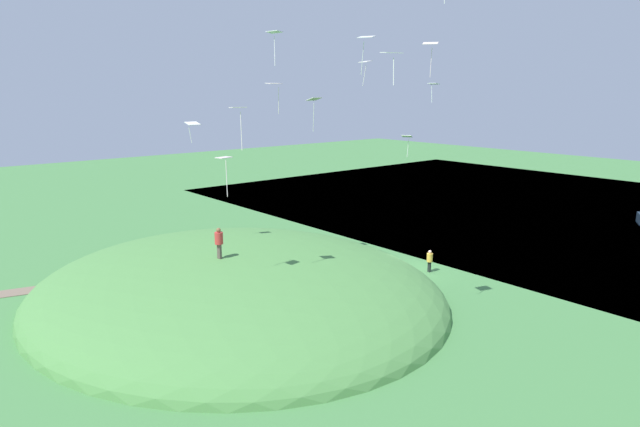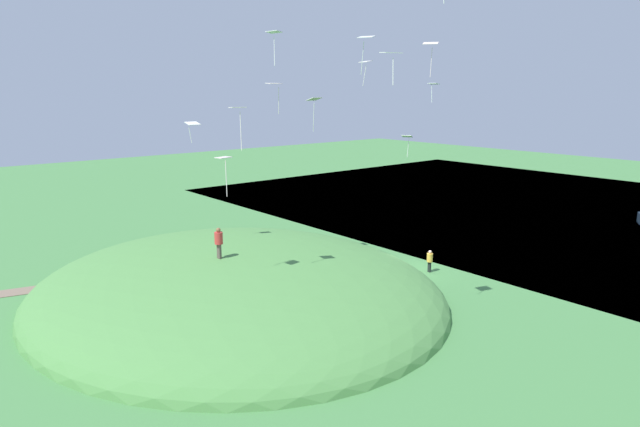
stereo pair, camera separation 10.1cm
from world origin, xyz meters
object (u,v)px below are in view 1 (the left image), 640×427
kite_5 (314,101)px  kite_12 (192,124)px  kite_6 (392,54)px  kite_3 (407,138)px  person_walking_path (219,239)px  kite_10 (239,111)px  kite_15 (274,34)px  kite_8 (274,85)px  kite_7 (433,85)px  kite_9 (366,39)px  kite_11 (431,45)px  kite_13 (224,161)px  kite_1 (365,63)px  person_on_hilltop (430,258)px

kite_5 → kite_12: bearing=-8.4°
kite_6 → kite_12: kite_6 is taller
kite_3 → person_walking_path: bearing=-5.3°
kite_10 → kite_12: 7.68m
person_walking_path → kite_15: kite_15 is taller
person_walking_path → kite_8: bearing=-68.4°
kite_3 → kite_7: 5.40m
kite_3 → kite_9: 8.09m
kite_3 → kite_15: (11.76, 0.74, 6.16)m
kite_11 → kite_13: 18.00m
person_walking_path → kite_10: (0.50, 3.35, 7.33)m
kite_1 → kite_3: kite_1 is taller
person_on_hilltop → kite_6: bearing=-55.6°
person_on_hilltop → kite_1: (1.80, -4.81, 13.16)m
kite_12 → kite_1: bearing=163.5°
kite_12 → person_on_hilltop: bearing=148.2°
kite_3 → person_on_hilltop: bearing=82.5°
kite_9 → kite_13: 12.47m
kite_3 → kite_12: bearing=-22.0°
kite_8 → person_on_hilltop: bearing=132.9°
person_on_hilltop → kite_8: size_ratio=0.76×
kite_10 → kite_13: 2.56m
kite_11 → kite_3: bearing=-37.2°
kite_3 → kite_5: kite_5 is taller
kite_6 → kite_13: bearing=-43.3°
person_walking_path → kite_11: bearing=-105.5°
kite_1 → kite_12: 12.55m
kite_6 → kite_9: size_ratio=0.67×
kite_1 → kite_15: bearing=16.4°
person_walking_path → kite_3: (-14.43, 1.34, 5.12)m
kite_7 → kite_5: bearing=-68.5°
kite_12 → kite_15: kite_15 is taller
kite_3 → kite_5: size_ratio=0.67×
kite_12 → kite_8: bearing=176.5°
kite_10 → kite_15: bearing=-158.1°
kite_9 → kite_3: bearing=-170.3°
kite_7 → kite_8: (5.77, -8.73, 0.03)m
kite_15 → kite_8: bearing=-125.1°
kite_7 → kite_15: bearing=-16.2°
kite_8 → kite_12: 6.42m
kite_8 → kite_1: bearing=151.1°
kite_6 → kite_15: (2.02, -6.59, 1.29)m
person_on_hilltop → kite_12: size_ratio=1.21×
kite_1 → kite_8: 6.45m
kite_3 → kite_10: size_ratio=0.74×
kite_3 → kite_9: kite_9 is taller
person_on_hilltop → person_walking_path: bearing=-97.9°
person_on_hilltop → kite_15: kite_15 is taller
kite_6 → kite_8: bearing=-99.5°
person_walking_path → kite_5: (-9.46, -2.86, 7.66)m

